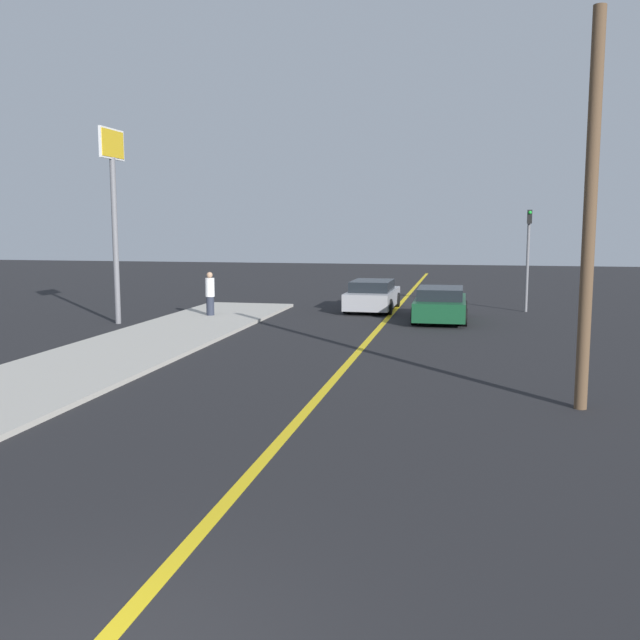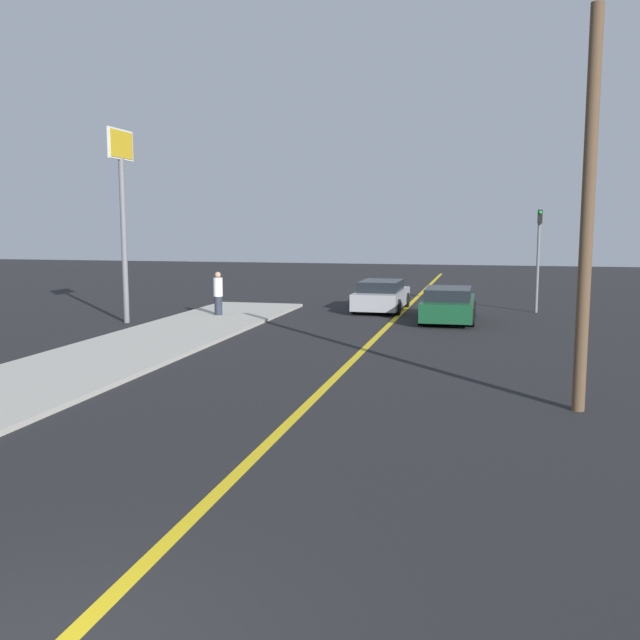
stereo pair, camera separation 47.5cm
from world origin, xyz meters
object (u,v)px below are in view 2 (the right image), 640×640
(utility_pole, at_px, (587,214))
(roadside_sign, at_px, (122,186))
(car_ahead_center, at_px, (381,296))
(pedestrian_far_standing, at_px, (218,293))
(car_near_right_lane, at_px, (448,305))
(traffic_light, at_px, (538,250))

(utility_pole, bearing_deg, roadside_sign, 147.48)
(car_ahead_center, bearing_deg, utility_pole, -67.42)
(pedestrian_far_standing, height_order, roadside_sign, roadside_sign)
(car_ahead_center, distance_m, roadside_sign, 11.11)
(car_ahead_center, distance_m, pedestrian_far_standing, 6.85)
(car_near_right_lane, distance_m, car_ahead_center, 4.00)
(roadside_sign, bearing_deg, car_near_right_lane, 15.48)
(car_near_right_lane, xyz_separation_m, traffic_light, (3.31, 3.43, 1.91))
(pedestrian_far_standing, bearing_deg, roadside_sign, -142.35)
(car_ahead_center, xyz_separation_m, roadside_sign, (-8.40, -5.89, 4.26))
(pedestrian_far_standing, xyz_separation_m, utility_pole, (11.72, -11.29, 2.78))
(car_near_right_lane, bearing_deg, utility_pole, -76.10)
(traffic_light, bearing_deg, car_ahead_center, -173.97)
(car_near_right_lane, xyz_separation_m, car_ahead_center, (-2.88, 2.77, -0.00))
(pedestrian_far_standing, relative_size, roadside_sign, 0.24)
(pedestrian_far_standing, distance_m, traffic_light, 12.79)
(car_near_right_lane, xyz_separation_m, pedestrian_far_standing, (-8.57, -1.03, 0.32))
(car_ahead_center, distance_m, traffic_light, 6.51)
(car_ahead_center, relative_size, traffic_light, 1.08)
(car_near_right_lane, relative_size, pedestrian_far_standing, 2.64)
(pedestrian_far_standing, xyz_separation_m, traffic_light, (11.88, 4.46, 1.59))
(car_near_right_lane, height_order, utility_pole, utility_pole)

